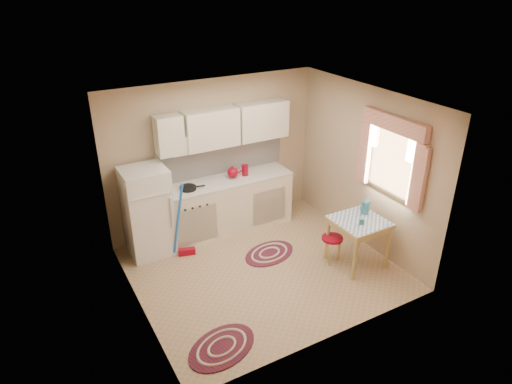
{
  "coord_description": "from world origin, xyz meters",
  "views": [
    {
      "loc": [
        -2.79,
        -4.8,
        3.97
      ],
      "look_at": [
        0.03,
        0.25,
        1.15
      ],
      "focal_mm": 32.0,
      "sensor_mm": 36.0,
      "label": 1
    }
  ],
  "objects_px": {
    "table": "(357,242)",
    "stool": "(331,249)",
    "fridge": "(148,212)",
    "base_cabinets": "(225,206)"
  },
  "relations": [
    {
      "from": "fridge",
      "to": "base_cabinets",
      "type": "bearing_deg",
      "value": 2.18
    },
    {
      "from": "fridge",
      "to": "table",
      "type": "relative_size",
      "value": 1.94
    },
    {
      "from": "table",
      "to": "fridge",
      "type": "bearing_deg",
      "value": 145.35
    },
    {
      "from": "fridge",
      "to": "stool",
      "type": "relative_size",
      "value": 3.33
    },
    {
      "from": "stool",
      "to": "fridge",
      "type": "bearing_deg",
      "value": 145.25
    },
    {
      "from": "base_cabinets",
      "to": "table",
      "type": "relative_size",
      "value": 3.12
    },
    {
      "from": "fridge",
      "to": "base_cabinets",
      "type": "distance_m",
      "value": 1.34
    },
    {
      "from": "fridge",
      "to": "stool",
      "type": "bearing_deg",
      "value": -34.75
    },
    {
      "from": "fridge",
      "to": "base_cabinets",
      "type": "height_order",
      "value": "fridge"
    },
    {
      "from": "table",
      "to": "stool",
      "type": "relative_size",
      "value": 1.71
    }
  ]
}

